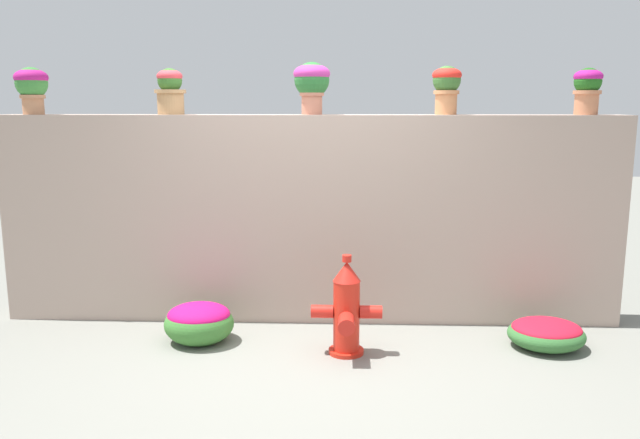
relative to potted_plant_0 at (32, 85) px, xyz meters
The scene contains 10 objects.
ground_plane 3.22m from the potted_plant_0, 23.36° to the right, with size 24.00×24.00×0.00m, color gray.
stone_wall 2.58m from the potted_plant_0, ahead, with size 5.23×0.34×1.76m, color tan.
potted_plant_0 is the anchor object (origin of this frame).
potted_plant_1 1.15m from the potted_plant_0, ahead, with size 0.26×0.26×0.38m.
potted_plant_2 2.34m from the potted_plant_0, ahead, with size 0.30×0.30×0.43m.
potted_plant_3 3.45m from the potted_plant_0, ahead, with size 0.24×0.24×0.40m.
potted_plant_4 4.57m from the potted_plant_0, ahead, with size 0.23×0.23×0.38m.
fire_hydrant 3.21m from the potted_plant_0, 16.66° to the right, with size 0.53×0.41×0.76m.
flower_bush_left 2.43m from the potted_plant_0, 21.70° to the right, with size 0.55×0.49×0.33m.
flower_bush_right 4.62m from the potted_plant_0, ahead, with size 0.59×0.53×0.23m.
Camera 1 is at (0.29, -4.29, 1.86)m, focal length 35.55 mm.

